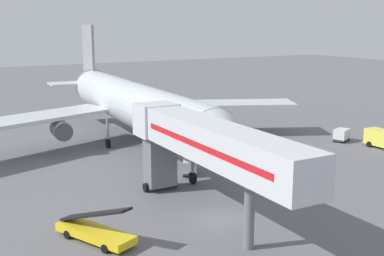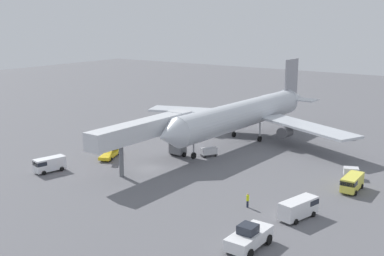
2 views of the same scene
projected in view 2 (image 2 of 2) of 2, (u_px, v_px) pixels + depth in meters
The scene contains 13 objects.
ground_plane at pixel (149, 168), 75.36m from camera, with size 300.00×300.00×0.00m, color slate.
airplane_at_gate at pixel (245, 114), 91.75m from camera, with size 45.82×48.83×14.45m.
jet_bridge at pixel (149, 130), 75.28m from camera, with size 3.57×21.66×7.74m.
pushback_tug at pixel (249, 237), 48.97m from camera, with size 2.87×6.19×2.70m.
belt_loader_truck at pixel (110, 153), 81.14m from camera, with size 4.23×6.42×3.04m.
service_van_far_left at pixel (352, 182), 65.36m from camera, with size 2.24×5.05×2.15m.
service_van_outer_left at pixel (299, 207), 56.52m from camera, with size 3.22×5.75×2.31m.
service_van_far_right at pixel (49, 164), 73.45m from camera, with size 2.79×5.02×2.23m.
baggage_cart_near_right at pixel (351, 172), 70.74m from camera, with size 2.51×2.17×1.60m.
baggage_cart_mid_center at pixel (209, 152), 81.89m from camera, with size 2.53×2.99×1.49m.
ground_crew_worker_foreground at pixel (248, 200), 59.70m from camera, with size 0.46×0.46×1.88m.
ground_crew_worker_midground at pixel (96, 133), 94.05m from camera, with size 0.37×0.37×1.86m.
safety_cone_alpha at pixel (123, 134), 96.67m from camera, with size 0.38×0.38×0.58m.
Camera 2 is at (47.03, -54.94, 23.18)m, focal length 44.71 mm.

